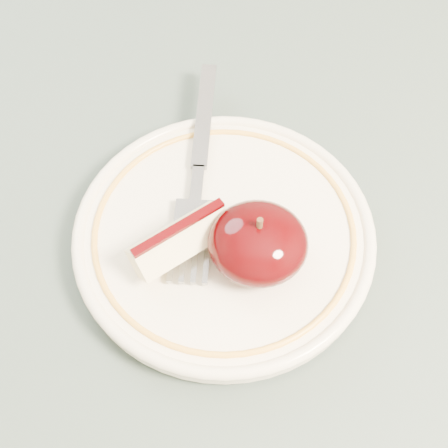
# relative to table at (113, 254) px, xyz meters

# --- Properties ---
(table) EXTENTS (0.90, 0.90, 0.75)m
(table) POSITION_rel_table_xyz_m (0.00, 0.00, 0.00)
(table) COLOR brown
(table) RESTS_ON ground
(plate) EXTENTS (0.21, 0.21, 0.02)m
(plate) POSITION_rel_table_xyz_m (0.10, -0.03, 0.10)
(plate) COLOR #F3E8CC
(plate) RESTS_ON table
(apple_half) EXTENTS (0.07, 0.06, 0.05)m
(apple_half) POSITION_rel_table_xyz_m (0.13, -0.05, 0.13)
(apple_half) COLOR black
(apple_half) RESTS_ON plate
(apple_wedge) EXTENTS (0.07, 0.07, 0.03)m
(apple_wedge) POSITION_rel_table_xyz_m (0.07, -0.05, 0.12)
(apple_wedge) COLOR beige
(apple_wedge) RESTS_ON plate
(fork) EXTENTS (0.03, 0.20, 0.00)m
(fork) POSITION_rel_table_xyz_m (0.08, 0.02, 0.11)
(fork) COLOR gray
(fork) RESTS_ON plate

